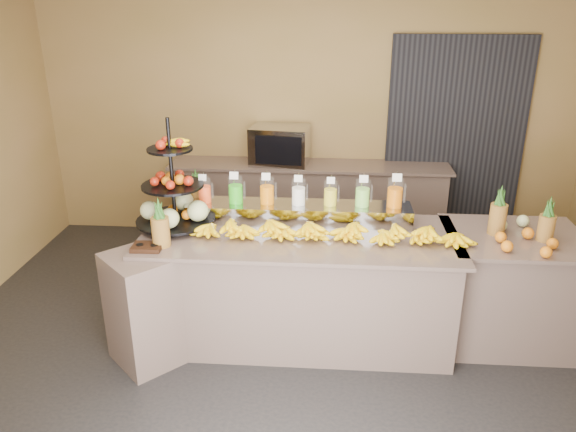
# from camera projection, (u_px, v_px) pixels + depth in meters

# --- Properties ---
(ground) EXTENTS (6.00, 6.00, 0.00)m
(ground) POSITION_uv_depth(u_px,v_px,m) (297.00, 356.00, 4.49)
(ground) COLOR black
(ground) RESTS_ON ground
(room_envelope) EXTENTS (6.04, 5.02, 2.82)m
(room_envelope) POSITION_uv_depth(u_px,v_px,m) (327.00, 103.00, 4.50)
(room_envelope) COLOR olive
(room_envelope) RESTS_ON ground
(buffet_counter) EXTENTS (2.75, 1.25, 0.93)m
(buffet_counter) POSITION_uv_depth(u_px,v_px,m) (285.00, 288.00, 4.56)
(buffet_counter) COLOR gray
(buffet_counter) RESTS_ON ground
(right_counter) EXTENTS (1.08, 0.88, 0.93)m
(right_counter) POSITION_uv_depth(u_px,v_px,m) (508.00, 288.00, 4.57)
(right_counter) COLOR gray
(right_counter) RESTS_ON ground
(back_ledge) EXTENTS (3.10, 0.55, 0.93)m
(back_ledge) POSITION_uv_depth(u_px,v_px,m) (309.00, 203.00, 6.39)
(back_ledge) COLOR gray
(back_ledge) RESTS_ON ground
(pitcher_tray) EXTENTS (1.85, 0.30, 0.15)m
(pitcher_tray) POSITION_uv_depth(u_px,v_px,m) (298.00, 213.00, 4.65)
(pitcher_tray) COLOR gray
(pitcher_tray) RESTS_ON buffet_counter
(juice_pitcher_orange_a) EXTENTS (0.11, 0.11, 0.26)m
(juice_pitcher_orange_a) POSITION_uv_depth(u_px,v_px,m) (205.00, 192.00, 4.64)
(juice_pitcher_orange_a) COLOR silver
(juice_pitcher_orange_a) RESTS_ON pitcher_tray
(juice_pitcher_green) EXTENTS (0.12, 0.13, 0.29)m
(juice_pitcher_green) POSITION_uv_depth(u_px,v_px,m) (236.00, 191.00, 4.62)
(juice_pitcher_green) COLOR silver
(juice_pitcher_green) RESTS_ON pitcher_tray
(juice_pitcher_orange_b) EXTENTS (0.12, 0.12, 0.29)m
(juice_pitcher_orange_b) POSITION_uv_depth(u_px,v_px,m) (267.00, 192.00, 4.60)
(juice_pitcher_orange_b) COLOR silver
(juice_pitcher_orange_b) RESTS_ON pitcher_tray
(juice_pitcher_milk) EXTENTS (0.11, 0.12, 0.28)m
(juice_pitcher_milk) POSITION_uv_depth(u_px,v_px,m) (299.00, 193.00, 4.59)
(juice_pitcher_milk) COLOR silver
(juice_pitcher_milk) RESTS_ON pitcher_tray
(juice_pitcher_lemon) EXTENTS (0.11, 0.11, 0.27)m
(juice_pitcher_lemon) POSITION_uv_depth(u_px,v_px,m) (330.00, 195.00, 4.57)
(juice_pitcher_lemon) COLOR silver
(juice_pitcher_lemon) RESTS_ON pitcher_tray
(juice_pitcher_lime) EXTENTS (0.12, 0.12, 0.29)m
(juice_pitcher_lime) POSITION_uv_depth(u_px,v_px,m) (362.00, 195.00, 4.55)
(juice_pitcher_lime) COLOR silver
(juice_pitcher_lime) RESTS_ON pitcher_tray
(juice_pitcher_orange_c) EXTENTS (0.13, 0.13, 0.31)m
(juice_pitcher_orange_c) POSITION_uv_depth(u_px,v_px,m) (395.00, 195.00, 4.53)
(juice_pitcher_orange_c) COLOR silver
(juice_pitcher_orange_c) RESTS_ON pitcher_tray
(banana_heap) EXTENTS (2.18, 0.20, 0.18)m
(banana_heap) POSITION_uv_depth(u_px,v_px,m) (331.00, 228.00, 4.33)
(banana_heap) COLOR yellow
(banana_heap) RESTS_ON buffet_counter
(fruit_stand) EXTENTS (0.79, 0.79, 0.89)m
(fruit_stand) POSITION_uv_depth(u_px,v_px,m) (179.00, 200.00, 4.50)
(fruit_stand) COLOR black
(fruit_stand) RESTS_ON buffet_counter
(condiment_caddy) EXTENTS (0.22, 0.17, 0.03)m
(condiment_caddy) POSITION_uv_depth(u_px,v_px,m) (147.00, 247.00, 4.16)
(condiment_caddy) COLOR black
(condiment_caddy) RESTS_ON buffet_counter
(pineapple_left_a) EXTENTS (0.13, 0.13, 0.39)m
(pineapple_left_a) POSITION_uv_depth(u_px,v_px,m) (160.00, 228.00, 4.17)
(pineapple_left_a) COLOR brown
(pineapple_left_a) RESTS_ON buffet_counter
(pineapple_left_b) EXTENTS (0.13, 0.13, 0.40)m
(pineapple_left_b) POSITION_uv_depth(u_px,v_px,m) (197.00, 196.00, 4.82)
(pineapple_left_b) COLOR brown
(pineapple_left_b) RESTS_ON buffet_counter
(right_fruit_pile) EXTENTS (0.47, 0.45, 0.25)m
(right_fruit_pile) POSITION_uv_depth(u_px,v_px,m) (522.00, 233.00, 4.25)
(right_fruit_pile) COLOR brown
(right_fruit_pile) RESTS_ON right_counter
(oven_warmer) EXTENTS (0.67, 0.51, 0.42)m
(oven_warmer) POSITION_uv_depth(u_px,v_px,m) (280.00, 145.00, 6.17)
(oven_warmer) COLOR gray
(oven_warmer) RESTS_ON back_ledge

